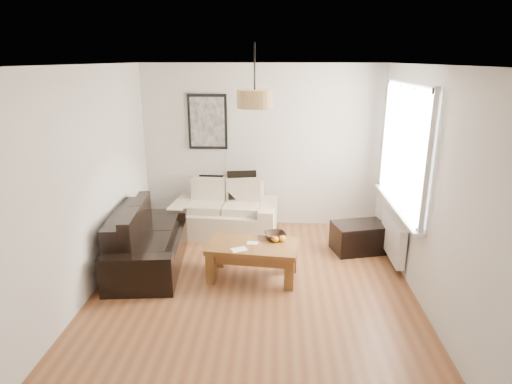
{
  "coord_description": "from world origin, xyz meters",
  "views": [
    {
      "loc": [
        0.26,
        -4.57,
        2.66
      ],
      "look_at": [
        0.0,
        0.6,
        1.05
      ],
      "focal_mm": 30.2,
      "sensor_mm": 36.0,
      "label": 1
    }
  ],
  "objects_px": {
    "loveseat_cream": "(225,209)",
    "coffee_table": "(253,261)",
    "sofa_leather": "(148,239)",
    "ottoman": "(359,237)"
  },
  "relations": [
    {
      "from": "loveseat_cream",
      "to": "coffee_table",
      "type": "distance_m",
      "value": 1.55
    },
    {
      "from": "sofa_leather",
      "to": "coffee_table",
      "type": "bearing_deg",
      "value": -106.72
    },
    {
      "from": "loveseat_cream",
      "to": "ottoman",
      "type": "height_order",
      "value": "loveseat_cream"
    },
    {
      "from": "loveseat_cream",
      "to": "ottoman",
      "type": "bearing_deg",
      "value": -12.44
    },
    {
      "from": "ottoman",
      "to": "loveseat_cream",
      "type": "bearing_deg",
      "value": 163.47
    },
    {
      "from": "loveseat_cream",
      "to": "ottoman",
      "type": "relative_size",
      "value": 2.2
    },
    {
      "from": "ottoman",
      "to": "sofa_leather",
      "type": "bearing_deg",
      "value": -168.6
    },
    {
      "from": "coffee_table",
      "to": "ottoman",
      "type": "bearing_deg",
      "value": 30.01
    },
    {
      "from": "loveseat_cream",
      "to": "sofa_leather",
      "type": "distance_m",
      "value": 1.47
    },
    {
      "from": "loveseat_cream",
      "to": "sofa_leather",
      "type": "xyz_separation_m",
      "value": [
        -0.88,
        -1.17,
        -0.02
      ]
    }
  ]
}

